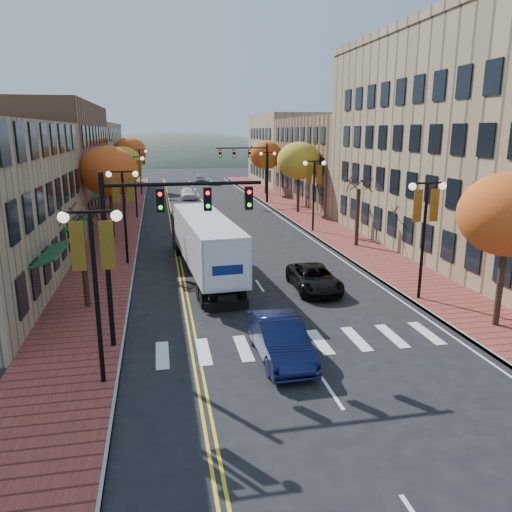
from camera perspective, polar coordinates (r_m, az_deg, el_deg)
ground at (r=19.05m, az=6.60°, el=-12.35°), size 200.00×200.00×0.00m
sidewalk_left at (r=49.55m, az=-15.21°, el=3.90°), size 4.00×85.00×0.15m
sidewalk_right at (r=51.46m, az=5.25°, el=4.71°), size 4.00×85.00×0.15m
building_left_mid at (r=53.56m, az=-24.03°, el=9.78°), size 12.00×24.00×11.00m
building_left_far at (r=78.16m, az=-20.04°, el=10.59°), size 12.00×26.00×9.50m
building_right_near at (r=40.09m, az=25.95°, el=11.38°), size 15.00×28.00×15.00m
building_right_mid at (r=63.00m, az=11.35°, el=10.73°), size 15.00×24.00×10.00m
building_right_far at (r=83.73m, az=5.56°, el=12.06°), size 15.00×20.00×11.00m
tree_left_a at (r=25.25m, az=-19.04°, el=-0.90°), size 0.28×0.28×4.20m
tree_left_b at (r=40.48m, az=-16.47°, el=9.30°), size 4.48×4.48×7.21m
tree_left_c at (r=56.42m, az=-15.05°, el=10.21°), size 4.16×4.16×6.69m
tree_left_d at (r=74.34m, az=-14.22°, el=11.52°), size 4.61×4.61×7.42m
tree_right_a at (r=23.44m, az=26.92°, el=4.24°), size 4.16×4.16×6.69m
tree_right_b at (r=37.61m, az=11.53°, el=4.35°), size 0.28×0.28×4.20m
tree_right_c at (r=52.30m, az=4.92°, el=10.79°), size 4.48×4.48×7.21m
tree_right_d at (r=67.82m, az=1.13°, el=11.47°), size 4.35×4.35×7.00m
lamp_left_a at (r=16.87m, az=-18.03°, el=-0.91°), size 1.96×0.36×6.05m
lamp_left_b at (r=32.54m, az=-14.89°, el=6.31°), size 1.96×0.36×6.05m
lamp_left_c at (r=50.42m, az=-13.69°, el=9.01°), size 1.96×0.36×6.05m
lamp_left_d at (r=68.36m, az=-13.12°, el=10.29°), size 1.96×0.36×6.05m
lamp_right_a at (r=26.00m, az=18.76°, el=4.15°), size 1.96×0.36×6.05m
lamp_right_b at (r=42.42m, az=6.66°, el=8.41°), size 1.96×0.36×6.05m
lamp_right_c at (r=59.75m, az=1.35°, el=10.14°), size 1.96×0.36×6.05m
traffic_mast_near at (r=19.52m, az=-11.28°, el=3.40°), size 6.10×0.35×7.00m
traffic_mast_far at (r=59.30m, az=-0.59°, el=10.73°), size 6.10×0.34×7.00m
semi_truck at (r=30.01m, az=-6.08°, el=1.89°), size 3.32×14.77×3.66m
navy_sedan at (r=19.18m, az=2.77°, el=-9.47°), size 1.78×4.84×1.58m
black_suv at (r=27.32m, az=6.67°, el=-2.53°), size 2.35×4.91×1.35m
car_far_white at (r=64.49m, az=-7.81°, el=7.13°), size 1.76×4.27×1.45m
car_far_silver at (r=81.81m, az=-4.91°, el=8.59°), size 1.81×4.22×1.21m
car_far_oncoming at (r=86.77m, az=-6.41°, el=8.89°), size 1.63×3.95×1.27m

